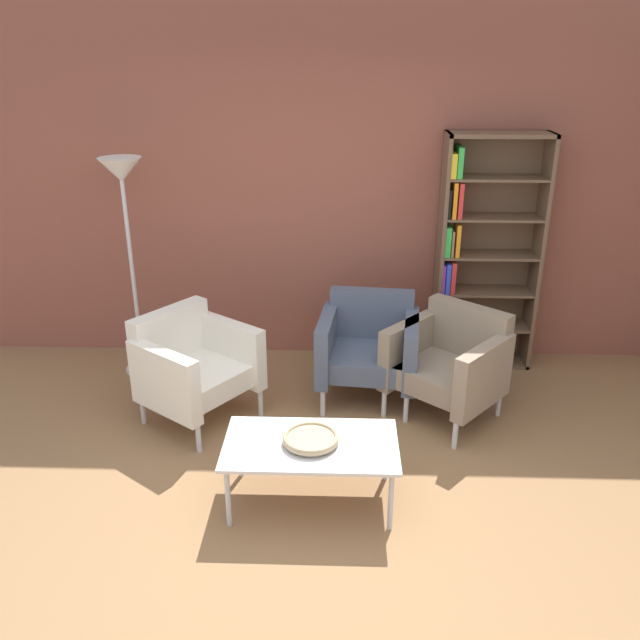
# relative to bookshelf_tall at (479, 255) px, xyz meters

# --- Properties ---
(ground_plane) EXTENTS (8.32, 8.32, 0.00)m
(ground_plane) POSITION_rel_bookshelf_tall_xyz_m (-1.21, -2.25, -0.94)
(ground_plane) COLOR olive
(brick_back_panel) EXTENTS (6.40, 0.12, 2.90)m
(brick_back_panel) POSITION_rel_bookshelf_tall_xyz_m (-1.21, 0.21, 0.51)
(brick_back_panel) COLOR brown
(brick_back_panel) RESTS_ON ground_plane
(bookshelf_tall) EXTENTS (0.80, 0.30, 1.90)m
(bookshelf_tall) POSITION_rel_bookshelf_tall_xyz_m (0.00, 0.00, 0.00)
(bookshelf_tall) COLOR brown
(bookshelf_tall) RESTS_ON ground_plane
(coffee_table_low) EXTENTS (1.00, 0.56, 0.40)m
(coffee_table_low) POSITION_rel_bookshelf_tall_xyz_m (-1.27, -1.93, -0.58)
(coffee_table_low) COLOR silver
(coffee_table_low) RESTS_ON ground_plane
(decorative_bowl) EXTENTS (0.32, 0.32, 0.05)m
(decorative_bowl) POSITION_rel_bookshelf_tall_xyz_m (-1.27, -1.93, -0.51)
(decorative_bowl) COLOR tan
(decorative_bowl) RESTS_ON coffee_table_low
(armchair_near_window) EXTENTS (0.78, 0.73, 0.78)m
(armchair_near_window) POSITION_rel_bookshelf_tall_xyz_m (-0.89, -0.63, -0.53)
(armchair_near_window) COLOR #4C566B
(armchair_near_window) RESTS_ON ground_plane
(armchair_spare_guest) EXTENTS (0.93, 0.95, 0.78)m
(armchair_spare_guest) POSITION_rel_bookshelf_tall_xyz_m (-2.14, -0.99, -0.53)
(armchair_spare_guest) COLOR white
(armchair_spare_guest) RESTS_ON ground_plane
(armchair_corner_red) EXTENTS (0.95, 0.94, 0.78)m
(armchair_corner_red) POSITION_rel_bookshelf_tall_xyz_m (-0.32, -0.88, -0.53)
(armchair_corner_red) COLOR gray
(armchair_corner_red) RESTS_ON ground_plane
(floor_lamp_torchiere) EXTENTS (0.32, 0.32, 1.74)m
(floor_lamp_torchiere) POSITION_rel_bookshelf_tall_xyz_m (-2.74, -0.27, 0.50)
(floor_lamp_torchiere) COLOR silver
(floor_lamp_torchiere) RESTS_ON ground_plane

